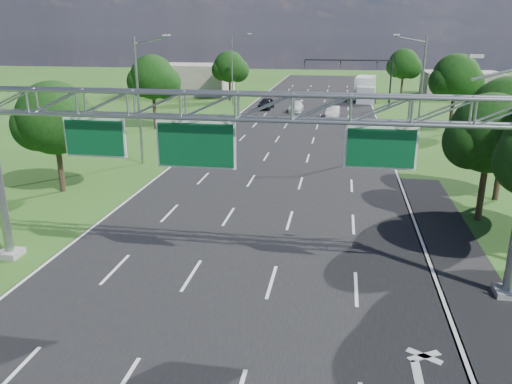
# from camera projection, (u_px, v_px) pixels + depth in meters

# --- Properties ---
(ground) EXTENTS (220.00, 220.00, 0.00)m
(ground) POSITION_uv_depth(u_px,v_px,m) (281.00, 170.00, 39.24)
(ground) COLOR #2E4F17
(ground) RESTS_ON ground
(road) EXTENTS (18.00, 180.00, 0.02)m
(road) POSITION_uv_depth(u_px,v_px,m) (281.00, 170.00, 39.24)
(road) COLOR black
(road) RESTS_ON ground
(road_flare) EXTENTS (3.00, 30.00, 0.02)m
(road_flare) POSITION_uv_depth(u_px,v_px,m) (463.00, 271.00, 22.59)
(road_flare) COLOR black
(road_flare) RESTS_ON ground
(sign_gantry) EXTENTS (23.50, 1.00, 9.56)m
(sign_gantry) POSITION_uv_depth(u_px,v_px,m) (239.00, 121.00, 20.18)
(sign_gantry) COLOR gray
(sign_gantry) RESTS_ON ground
(traffic_signal) EXTENTS (12.21, 0.24, 7.00)m
(traffic_signal) POSITION_uv_depth(u_px,v_px,m) (365.00, 71.00, 69.31)
(traffic_signal) COLOR black
(traffic_signal) RESTS_ON ground
(streetlight_l_near) EXTENTS (2.97, 0.22, 10.16)m
(streetlight_l_near) POSITION_uv_depth(u_px,v_px,m) (140.00, 95.00, 39.33)
(streetlight_l_near) COLOR gray
(streetlight_l_near) RESTS_ON ground
(streetlight_l_far) EXTENTS (2.97, 0.22, 10.16)m
(streetlight_l_far) POSITION_uv_depth(u_px,v_px,m) (233.00, 66.00, 72.18)
(streetlight_l_far) COLOR gray
(streetlight_l_far) RESTS_ON ground
(streetlight_r_mid) EXTENTS (2.97, 0.22, 10.16)m
(streetlight_r_mid) POSITION_uv_depth(u_px,v_px,m) (420.00, 87.00, 45.11)
(streetlight_r_mid) COLOR gray
(streetlight_r_mid) RESTS_ON ground
(tree_verge_la) EXTENTS (5.76, 4.80, 7.40)m
(tree_verge_la) POSITION_uv_depth(u_px,v_px,m) (56.00, 122.00, 32.53)
(tree_verge_la) COLOR #2D2116
(tree_verge_la) RESTS_ON ground
(tree_verge_lb) EXTENTS (5.76, 4.80, 8.06)m
(tree_verge_lb) POSITION_uv_depth(u_px,v_px,m) (153.00, 79.00, 54.23)
(tree_verge_lb) COLOR #2D2116
(tree_verge_lb) RESTS_ON ground
(tree_verge_lc) EXTENTS (5.76, 4.80, 7.62)m
(tree_verge_lc) POSITION_uv_depth(u_px,v_px,m) (230.00, 68.00, 77.35)
(tree_verge_lc) COLOR #2D2116
(tree_verge_lc) RESTS_ON ground
(tree_verge_rd) EXTENTS (5.76, 4.80, 8.28)m
(tree_verge_rd) POSITION_uv_depth(u_px,v_px,m) (456.00, 79.00, 51.87)
(tree_verge_rd) COLOR #2D2116
(tree_verge_rd) RESTS_ON ground
(tree_verge_re) EXTENTS (5.76, 4.80, 7.84)m
(tree_verge_re) POSITION_uv_depth(u_px,v_px,m) (404.00, 65.00, 80.48)
(tree_verge_re) COLOR #2D2116
(tree_verge_re) RESTS_ON ground
(building_left) EXTENTS (14.00, 10.00, 5.00)m
(building_left) POSITION_uv_depth(u_px,v_px,m) (189.00, 79.00, 87.03)
(building_left) COLOR gray
(building_left) RESTS_ON ground
(building_right) EXTENTS (12.00, 9.00, 4.00)m
(building_right) POSITION_uv_depth(u_px,v_px,m) (461.00, 84.00, 83.59)
(building_right) COLOR gray
(building_right) RESTS_ON ground
(car_queue_a) EXTENTS (1.86, 4.36, 1.25)m
(car_queue_a) POSITION_uv_depth(u_px,v_px,m) (296.00, 107.00, 67.68)
(car_queue_a) COLOR white
(car_queue_a) RESTS_ON ground
(car_queue_c) EXTENTS (2.03, 4.52, 1.51)m
(car_queue_c) POSITION_uv_depth(u_px,v_px,m) (266.00, 104.00, 69.91)
(car_queue_c) COLOR black
(car_queue_c) RESTS_ON ground
(car_queue_d) EXTENTS (1.77, 4.45, 1.44)m
(car_queue_d) POSITION_uv_depth(u_px,v_px,m) (333.00, 112.00, 62.54)
(car_queue_d) COLOR silver
(car_queue_d) RESTS_ON ground
(box_truck) EXTENTS (3.59, 9.80, 3.60)m
(box_truck) POSITION_uv_depth(u_px,v_px,m) (365.00, 89.00, 78.51)
(box_truck) COLOR silver
(box_truck) RESTS_ON ground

